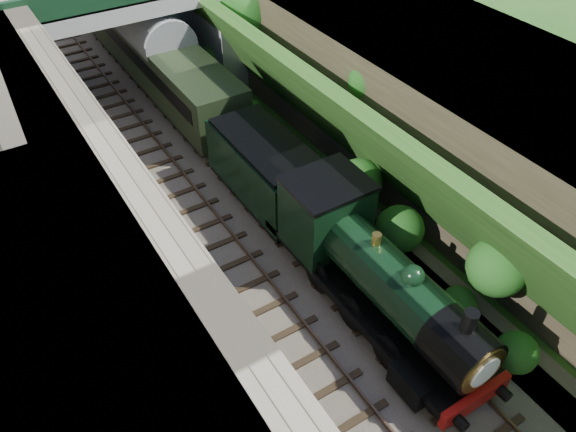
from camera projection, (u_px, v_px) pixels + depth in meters
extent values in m
plane|color=#1E4714|center=(419.00, 411.00, 17.53)|extent=(160.00, 160.00, 0.00)
cube|color=#473F38|center=(167.00, 121.00, 30.19)|extent=(10.00, 90.00, 0.20)
cube|color=#756B56|center=(44.00, 91.00, 25.75)|extent=(1.00, 90.00, 7.00)
cube|color=#262628|center=(314.00, 28.00, 31.99)|extent=(8.00, 90.00, 6.25)
cube|color=#1E4714|center=(246.00, 53.00, 30.47)|extent=(4.02, 90.00, 6.36)
sphere|color=#194C14|center=(516.00, 353.00, 18.23)|extent=(1.43, 1.43, 1.43)
sphere|color=#194C14|center=(497.00, 267.00, 18.98)|extent=(2.10, 2.10, 2.10)
sphere|color=#194C14|center=(400.00, 229.00, 21.98)|extent=(1.93, 1.93, 1.93)
sphere|color=#194C14|center=(359.00, 181.00, 23.71)|extent=(2.00, 2.00, 2.00)
sphere|color=#194C14|center=(368.00, 81.00, 23.87)|extent=(1.76, 1.76, 1.76)
sphere|color=#194C14|center=(324.00, 46.00, 26.03)|extent=(1.40, 1.40, 1.40)
sphere|color=#194C14|center=(252.00, 113.00, 29.39)|extent=(1.41, 1.41, 1.41)
sphere|color=#194C14|center=(262.00, 12.00, 29.62)|extent=(1.50, 1.50, 1.50)
sphere|color=#194C14|center=(213.00, 61.00, 32.48)|extent=(1.76, 1.76, 1.76)
sphere|color=#194C14|center=(192.00, 22.00, 34.57)|extent=(1.55, 1.55, 1.55)
cube|color=black|center=(131.00, 129.00, 29.31)|extent=(2.50, 90.00, 0.07)
cube|color=brown|center=(117.00, 132.00, 28.96)|extent=(0.08, 90.00, 0.14)
cube|color=brown|center=(143.00, 124.00, 29.53)|extent=(0.08, 90.00, 0.14)
cube|color=black|center=(187.00, 112.00, 30.58)|extent=(2.50, 90.00, 0.07)
cube|color=brown|center=(174.00, 114.00, 30.23)|extent=(0.08, 90.00, 0.14)
cube|color=brown|center=(199.00, 107.00, 30.81)|extent=(0.08, 90.00, 0.14)
cube|color=gray|center=(28.00, 69.00, 28.73)|extent=(1.40, 6.40, 5.70)
cube|color=gray|center=(216.00, 25.00, 33.00)|extent=(2.40, 6.40, 5.70)
cylinder|color=black|center=(252.00, 53.00, 31.62)|extent=(0.30, 0.30, 4.40)
sphere|color=#194C14|center=(250.00, 7.00, 29.90)|extent=(3.60, 3.60, 3.60)
sphere|color=#194C14|center=(251.00, 12.00, 31.01)|extent=(2.40, 2.40, 2.40)
cube|color=black|center=(386.00, 317.00, 19.68)|extent=(2.40, 8.40, 0.60)
cube|color=black|center=(369.00, 289.00, 19.96)|extent=(2.70, 10.00, 0.35)
cube|color=maroon|center=(475.00, 400.00, 16.78)|extent=(2.70, 0.25, 0.70)
cylinder|color=black|center=(388.00, 278.00, 18.59)|extent=(1.90, 5.60, 1.90)
cylinder|color=black|center=(460.00, 348.00, 16.49)|extent=(1.96, 1.80, 1.96)
cylinder|color=white|center=(486.00, 373.00, 15.87)|extent=(1.10, 0.05, 1.10)
cylinder|color=black|center=(469.00, 323.00, 15.70)|extent=(0.44, 0.44, 0.90)
sphere|color=black|center=(413.00, 276.00, 17.29)|extent=(0.76, 0.76, 0.76)
cylinder|color=#A57F33|center=(376.00, 240.00, 18.37)|extent=(0.32, 0.32, 0.50)
cube|color=black|center=(326.00, 214.00, 20.78)|extent=(2.75, 2.40, 2.80)
cube|color=black|center=(328.00, 183.00, 19.83)|extent=(2.85, 2.50, 0.15)
cube|color=black|center=(409.00, 384.00, 17.30)|extent=(0.60, 1.40, 0.90)
cube|color=black|center=(468.00, 348.00, 18.30)|extent=(0.60, 1.40, 0.90)
cube|color=black|center=(267.00, 194.00, 24.94)|extent=(2.30, 6.00, 0.50)
cube|color=black|center=(267.00, 189.00, 24.77)|extent=(2.60, 6.00, 0.50)
cube|color=black|center=(266.00, 167.00, 23.98)|extent=(2.70, 6.00, 2.40)
cube|color=black|center=(266.00, 143.00, 23.15)|extent=(2.50, 5.60, 0.20)
cube|color=black|center=(159.00, 80.00, 32.99)|extent=(2.30, 17.00, 0.40)
cube|color=black|center=(158.00, 76.00, 32.82)|extent=(2.50, 17.00, 0.50)
cube|color=black|center=(154.00, 52.00, 31.83)|extent=(2.80, 18.00, 2.70)
cube|color=slate|center=(150.00, 26.00, 30.84)|extent=(2.90, 18.00, 0.50)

